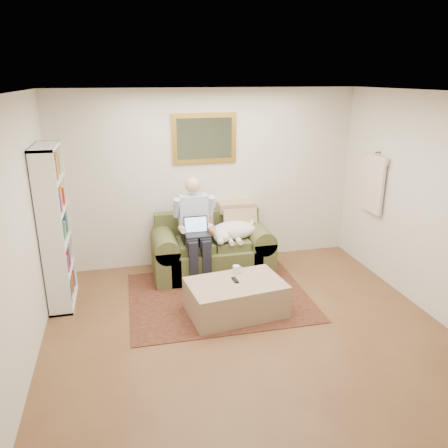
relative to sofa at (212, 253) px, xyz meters
name	(u,v)px	position (x,y,z in m)	size (l,w,h in m)	color
room_shell	(251,223)	(0.06, -1.68, 1.01)	(4.51, 5.00, 2.61)	brown
rug	(219,296)	(-0.08, -0.79, -0.29)	(2.31, 1.85, 0.01)	black
sofa	(212,253)	(0.00, 0.00, 0.00)	(1.70, 0.87, 1.02)	brown
seated_man	(196,231)	(-0.26, -0.16, 0.42)	(0.56, 0.80, 1.43)	#8C9ED8
laptop	(197,230)	(-0.26, -0.22, 0.46)	(0.33, 0.26, 0.24)	black
sleeping_dog	(234,230)	(0.31, -0.09, 0.36)	(0.70, 0.44, 0.26)	white
ottoman	(236,298)	(0.03, -1.24, -0.09)	(1.13, 0.72, 0.41)	tan
coffee_mug	(236,269)	(0.10, -0.99, 0.17)	(0.08, 0.08, 0.10)	white
tv_remote	(235,280)	(0.03, -1.20, 0.13)	(0.05, 0.15, 0.02)	black
bookshelf	(55,228)	(-2.04, -0.44, 0.71)	(0.28, 0.80, 2.00)	white
wall_mirror	(204,138)	(0.00, 0.44, 1.61)	(0.94, 0.04, 0.72)	gold
hanging_shirt	(374,181)	(2.25, -0.44, 1.06)	(0.06, 0.52, 0.90)	#F3D6C8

